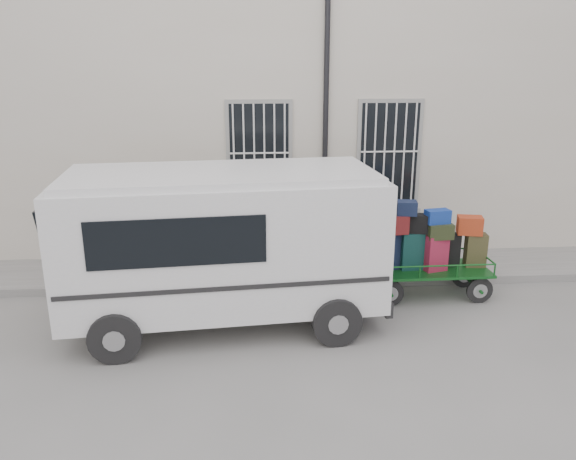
{
  "coord_description": "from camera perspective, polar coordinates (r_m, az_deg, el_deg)",
  "views": [
    {
      "loc": [
        -0.63,
        -8.5,
        4.2
      ],
      "look_at": [
        0.05,
        1.0,
        1.29
      ],
      "focal_mm": 35.0,
      "sensor_mm": 36.0,
      "label": 1
    }
  ],
  "objects": [
    {
      "name": "sidewalk",
      "position": [
        11.49,
        -0.67,
        -4.08
      ],
      "size": [
        24.0,
        1.7,
        0.15
      ],
      "primitive_type": "cube",
      "color": "slate",
      "rests_on": "ground"
    },
    {
      "name": "van",
      "position": [
        9.0,
        -6.64,
        -0.85
      ],
      "size": [
        5.24,
        2.66,
        2.55
      ],
      "rotation": [
        0.0,
        0.0,
        0.09
      ],
      "color": "silver",
      "rests_on": "ground"
    },
    {
      "name": "building",
      "position": [
        14.06,
        -1.54,
        12.07
      ],
      "size": [
        24.0,
        5.15,
        6.0
      ],
      "color": "beige",
      "rests_on": "ground"
    },
    {
      "name": "ground",
      "position": [
        9.5,
        0.13,
        -9.26
      ],
      "size": [
        80.0,
        80.0,
        0.0
      ],
      "primitive_type": "plane",
      "color": "slate",
      "rests_on": "ground"
    },
    {
      "name": "luggage_cart",
      "position": [
        10.45,
        14.16,
        -1.93
      ],
      "size": [
        2.48,
        0.98,
        1.82
      ],
      "rotation": [
        0.0,
        0.0,
        0.01
      ],
      "color": "black",
      "rests_on": "ground"
    }
  ]
}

